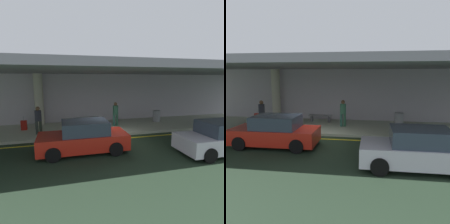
% 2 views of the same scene
% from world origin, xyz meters
% --- Properties ---
extents(ground_plane, '(60.00, 60.00, 0.00)m').
position_xyz_m(ground_plane, '(0.00, 0.00, 0.00)').
color(ground_plane, '#1E2D1F').
extents(sidewalk, '(26.00, 4.20, 0.15)m').
position_xyz_m(sidewalk, '(0.00, 3.10, 0.07)').
color(sidewalk, '#AAB19A').
rests_on(sidewalk, ground).
extents(lane_stripe_yellow, '(26.00, 0.14, 0.01)m').
position_xyz_m(lane_stripe_yellow, '(0.00, 0.46, 0.00)').
color(lane_stripe_yellow, yellow).
rests_on(lane_stripe_yellow, ground).
extents(support_column_left_mid, '(0.61, 0.61, 3.65)m').
position_xyz_m(support_column_left_mid, '(-4.00, 4.72, 1.97)').
color(support_column_left_mid, '#B2B099').
rests_on(support_column_left_mid, sidewalk).
extents(ceiling_overhang, '(28.00, 13.20, 0.30)m').
position_xyz_m(ceiling_overhang, '(0.00, 2.60, 3.95)').
color(ceiling_overhang, slate).
rests_on(ceiling_overhang, support_column_far_left).
extents(terminal_back_wall, '(26.00, 0.30, 3.80)m').
position_xyz_m(terminal_back_wall, '(0.00, 5.35, 1.90)').
color(terminal_back_wall, '#AFA9B1').
rests_on(terminal_back_wall, ground).
extents(car_red, '(4.10, 1.92, 1.50)m').
position_xyz_m(car_red, '(-1.57, -1.09, 0.71)').
color(car_red, '#B32014').
rests_on(car_red, ground).
extents(car_silver, '(4.10, 1.92, 1.50)m').
position_xyz_m(car_silver, '(4.65, -2.82, 0.71)').
color(car_silver, '#BBB6C5').
rests_on(car_silver, ground).
extents(traveler_with_luggage, '(0.38, 0.38, 1.68)m').
position_xyz_m(traveler_with_luggage, '(1.16, 2.99, 1.11)').
color(traveler_with_luggage, '#2E6151').
rests_on(traveler_with_luggage, sidewalk).
extents(person_waiting_for_ride, '(0.38, 0.38, 1.68)m').
position_xyz_m(person_waiting_for_ride, '(-3.86, 2.11, 1.11)').
color(person_waiting_for_ride, '#2A312C').
rests_on(person_waiting_for_ride, sidewalk).
extents(suitcase_upright_primary, '(0.36, 0.22, 0.90)m').
position_xyz_m(suitcase_upright_primary, '(-4.89, 3.45, 0.46)').
color(suitcase_upright_primary, maroon).
rests_on(suitcase_upright_primary, sidewalk).
extents(bench_metal, '(1.60, 0.50, 0.48)m').
position_xyz_m(bench_metal, '(-0.58, 4.20, 0.50)').
color(bench_metal, slate).
rests_on(bench_metal, sidewalk).
extents(trash_bin_steel, '(0.56, 0.56, 0.85)m').
position_xyz_m(trash_bin_steel, '(4.69, 3.64, 0.57)').
color(trash_bin_steel, gray).
rests_on(trash_bin_steel, sidewalk).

